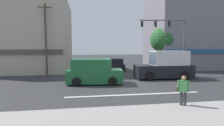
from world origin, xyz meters
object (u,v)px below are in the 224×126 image
utility_pole_far_right (171,38)px  traffic_light_mast (172,36)px  sedan_approaching_near (116,65)px  street_tree (163,40)px  pedestrian_foreground_with_bag (183,90)px  box_truck_parked_curbside (165,66)px  utility_pole_near_left (46,39)px  van_crossing_center (94,72)px

utility_pole_far_right → traffic_light_mast: size_ratio=1.34×
utility_pole_far_right → sedan_approaching_near: size_ratio=2.00×
utility_pole_far_right → sedan_approaching_near: bearing=174.0°
street_tree → traffic_light_mast: bearing=-102.1°
pedestrian_foreground_with_bag → sedan_approaching_near: bearing=92.7°
box_truck_parked_curbside → pedestrian_foreground_with_bag: (-2.99, -8.21, -0.30)m
utility_pole_near_left → utility_pole_far_right: 15.93m
traffic_light_mast → van_crossing_center: size_ratio=1.31×
utility_pole_near_left → sedan_approaching_near: 9.62m
street_tree → van_crossing_center: bearing=-142.5°
sedan_approaching_near → box_truck_parked_curbside: bearing=-62.1°
street_tree → utility_pole_near_left: 14.50m
sedan_approaching_near → pedestrian_foreground_with_bag: bearing=-87.3°
traffic_light_mast → pedestrian_foreground_with_bag: (-4.38, -9.66, -3.35)m
utility_pole_near_left → traffic_light_mast: size_ratio=1.24×
pedestrian_foreground_with_bag → van_crossing_center: bearing=121.7°
traffic_light_mast → box_truck_parked_curbside: 3.65m
street_tree → traffic_light_mast: traffic_light_mast is taller
utility_pole_near_left → box_truck_parked_curbside: utility_pole_near_left is taller
street_tree → utility_pole_near_left: bearing=-170.2°
utility_pole_far_right → traffic_light_mast: utility_pole_far_right is taller
box_truck_parked_curbside → street_tree: bearing=68.2°
utility_pole_near_left → pedestrian_foreground_with_bag: (8.97, -11.52, -3.03)m
utility_pole_near_left → van_crossing_center: (4.82, -4.79, -2.98)m
utility_pole_near_left → sedan_approaching_near: size_ratio=1.85×
traffic_light_mast → van_crossing_center: bearing=-161.0°
utility_pole_far_right → pedestrian_foreground_with_bag: utility_pole_far_right is taller
sedan_approaching_near → van_crossing_center: 9.16m
traffic_light_mast → box_truck_parked_curbside: traffic_light_mast is taller
street_tree → box_truck_parked_curbside: size_ratio=1.02×
utility_pole_far_right → box_truck_parked_curbside: (-3.69, -6.23, -3.04)m
utility_pole_near_left → traffic_light_mast: (13.36, -1.86, 0.32)m
van_crossing_center → utility_pole_near_left: bearing=135.2°
street_tree → pedestrian_foreground_with_bag: street_tree is taller
traffic_light_mast → van_crossing_center: (-8.54, -2.93, -3.30)m
traffic_light_mast → sedan_approaching_near: bearing=132.5°
utility_pole_far_right → traffic_light_mast: (-2.30, -4.78, 0.00)m
utility_pole_near_left → box_truck_parked_curbside: (11.97, -3.31, -2.73)m
street_tree → pedestrian_foreground_with_bag: bearing=-110.8°
street_tree → box_truck_parked_curbside: (-2.32, -5.79, -2.81)m
van_crossing_center → box_truck_parked_curbside: box_truck_parked_curbside is taller
box_truck_parked_curbside → traffic_light_mast: bearing=46.3°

